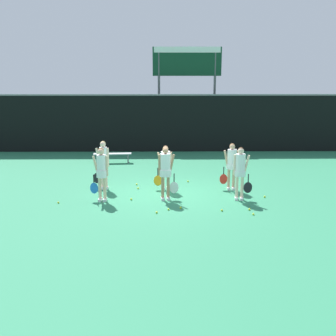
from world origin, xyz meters
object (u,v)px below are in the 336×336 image
(tennis_ball_11, at_px, (168,209))
(tennis_ball_7, at_px, (265,197))
(player_1, at_px, (166,169))
(bench_courtside, at_px, (112,155))
(tennis_ball_4, at_px, (138,188))
(scoreboard, at_px, (187,69))
(tennis_ball_0, at_px, (157,212))
(tennis_ball_2, at_px, (222,210))
(tennis_ball_10, at_px, (188,181))
(tennis_ball_1, at_px, (137,184))
(tennis_ball_6, at_px, (181,208))
(player_4, at_px, (165,164))
(tennis_ball_3, at_px, (249,209))
(player_0, at_px, (101,170))
(player_3, at_px, (103,161))
(tennis_ball_5, at_px, (131,199))
(tennis_ball_9, at_px, (253,214))
(tennis_ball_8, at_px, (58,202))
(player_2, at_px, (240,169))
(player_5, at_px, (232,163))

(tennis_ball_11, bearing_deg, tennis_ball_7, 21.09)
(player_1, bearing_deg, tennis_ball_7, -3.97)
(bench_courtside, xyz_separation_m, tennis_ball_4, (1.53, -4.66, -0.37))
(scoreboard, bearing_deg, tennis_ball_0, -97.54)
(tennis_ball_2, height_order, tennis_ball_4, tennis_ball_4)
(tennis_ball_0, distance_m, tennis_ball_10, 3.88)
(tennis_ball_1, relative_size, tennis_ball_10, 1.03)
(bench_courtside, height_order, tennis_ball_6, bench_courtside)
(player_4, bearing_deg, tennis_ball_4, 172.51)
(tennis_ball_3, bearing_deg, tennis_ball_2, -175.40)
(player_1, relative_size, tennis_ball_10, 27.03)
(player_4, height_order, tennis_ball_1, player_4)
(player_4, relative_size, tennis_ball_2, 24.99)
(scoreboard, xyz_separation_m, tennis_ball_4, (-2.32, -9.30, -4.50))
(player_4, distance_m, tennis_ball_4, 1.38)
(tennis_ball_6, bearing_deg, tennis_ball_3, -4.64)
(player_0, height_order, player_3, player_0)
(tennis_ball_5, xyz_separation_m, tennis_ball_7, (4.59, 0.22, 0.00))
(player_4, bearing_deg, tennis_ball_9, -51.52)
(tennis_ball_4, bearing_deg, player_1, -52.24)
(player_0, relative_size, tennis_ball_8, 27.56)
(tennis_ball_1, distance_m, tennis_ball_6, 3.25)
(scoreboard, distance_m, tennis_ball_11, 12.62)
(tennis_ball_3, bearing_deg, tennis_ball_4, 145.85)
(player_2, height_order, tennis_ball_9, player_2)
(scoreboard, relative_size, player_0, 3.20)
(scoreboard, relative_size, tennis_ball_6, 82.97)
(scoreboard, bearing_deg, tennis_ball_4, -104.03)
(tennis_ball_2, bearing_deg, player_1, 145.01)
(tennis_ball_3, height_order, tennis_ball_7, tennis_ball_7)
(scoreboard, distance_m, tennis_ball_9, 13.07)
(player_2, height_order, tennis_ball_10, player_2)
(bench_courtside, xyz_separation_m, player_5, (4.97, -4.75, 0.62))
(tennis_ball_3, bearing_deg, player_4, 137.35)
(bench_courtside, relative_size, tennis_ball_11, 28.30)
(player_1, bearing_deg, tennis_ball_10, 61.68)
(tennis_ball_4, height_order, tennis_ball_7, tennis_ball_7)
(tennis_ball_7, bearing_deg, player_3, 168.36)
(bench_courtside, bearing_deg, tennis_ball_3, -58.34)
(tennis_ball_5, bearing_deg, tennis_ball_9, -22.05)
(tennis_ball_5, bearing_deg, tennis_ball_7, 2.73)
(tennis_ball_6, bearing_deg, tennis_ball_7, 21.27)
(player_3, height_order, tennis_ball_5, player_3)
(tennis_ball_1, xyz_separation_m, tennis_ball_11, (1.19, -2.98, -0.00))
(player_2, distance_m, tennis_ball_3, 1.53)
(tennis_ball_2, bearing_deg, tennis_ball_1, 132.69)
(tennis_ball_0, relative_size, tennis_ball_9, 1.04)
(tennis_ball_10, xyz_separation_m, tennis_ball_11, (-0.82, -3.41, -0.00))
(player_0, xyz_separation_m, tennis_ball_0, (1.84, -1.28, -1.04))
(player_1, distance_m, tennis_ball_10, 2.68)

